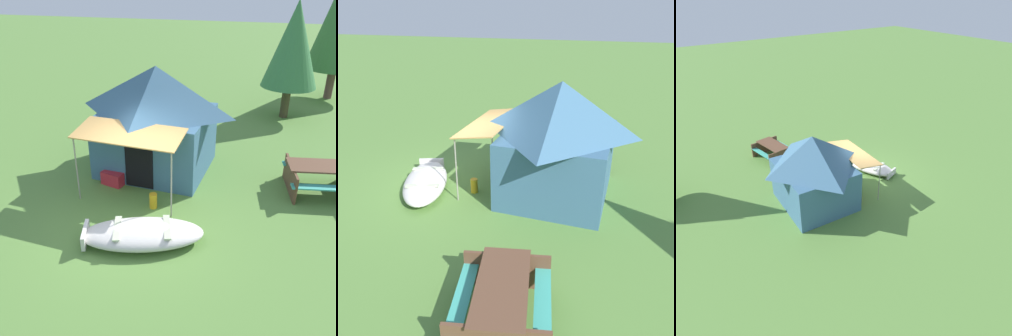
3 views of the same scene
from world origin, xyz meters
TOP-DOWN VIEW (x-y plane):
  - ground_plane at (0.00, 0.00)m, footprint 80.00×80.00m
  - beached_rowboat at (0.36, -0.73)m, footprint 2.78×1.82m
  - canvas_cabin_tent at (-0.32, 2.65)m, footprint 3.29×3.90m
  - picnic_table at (4.13, 2.45)m, footprint 1.97×1.76m
  - cooler_box at (-1.15, 1.39)m, footprint 0.65×0.45m
  - fuel_can at (0.21, 0.59)m, footprint 0.19×0.19m

SIDE VIEW (x-z plane):
  - ground_plane at x=0.00m, z-range 0.00..0.00m
  - cooler_box at x=-1.15m, z-range 0.00..0.36m
  - fuel_can at x=0.21m, z-range 0.00..0.38m
  - beached_rowboat at x=0.36m, z-range 0.01..0.41m
  - picnic_table at x=4.13m, z-range 0.10..0.84m
  - canvas_cabin_tent at x=-0.32m, z-range 0.05..2.97m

